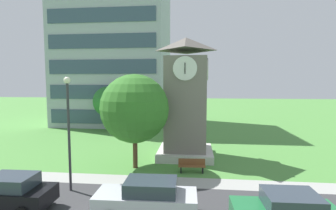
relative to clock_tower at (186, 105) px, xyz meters
The scene contains 10 objects.
ground_plane 6.26m from the clock_tower, 131.61° to the right, with size 160.00×160.00×0.00m, color #4C893D.
kerb_strip 7.56m from the clock_tower, 119.22° to the right, with size 120.00×1.60×0.01m, color #9E9E99.
office_building 21.20m from the clock_tower, 123.50° to the left, with size 15.21×11.51×22.40m.
clock_tower is the anchor object (origin of this frame).
park_bench 5.30m from the clock_tower, 81.27° to the right, with size 1.82×0.57×0.88m.
street_lamp 9.51m from the clock_tower, 130.09° to the right, with size 0.36×0.36×6.31m.
tree_streetside 4.65m from the clock_tower, 137.31° to the right, with size 4.78×4.78×6.60m.
tree_near_tower 14.17m from the clock_tower, 134.74° to the left, with size 3.74×3.74×5.53m.
parked_car_black 12.95m from the clock_tower, 129.33° to the right, with size 4.16×2.01×1.69m.
parked_car_silver 10.18m from the clock_tower, 98.12° to the right, with size 4.58×2.00×1.69m.
Camera 1 is at (3.78, -16.81, 6.01)m, focal length 27.05 mm.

